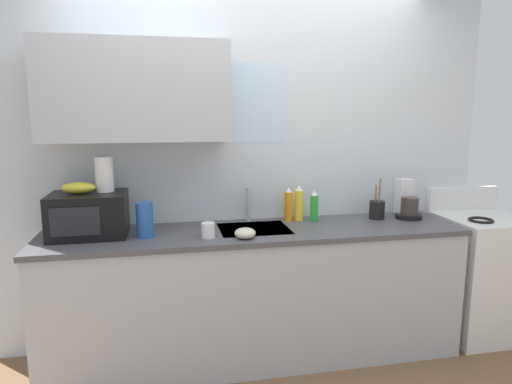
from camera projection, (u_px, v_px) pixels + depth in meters
The scene contains 15 objects.
kitchen_wall_assembly at pixel (226, 155), 3.15m from camera, with size 3.54×0.42×2.50m.
counter_unit at pixel (256, 293), 3.04m from camera, with size 2.77×0.63×0.90m.
sink_faucet at pixel (248, 204), 3.17m from camera, with size 0.03×0.03×0.24m, color #B2B5BA.
stove_range at pixel (480, 274), 3.38m from camera, with size 0.60×0.60×1.08m.
microwave at pixel (89, 215), 2.78m from camera, with size 0.46×0.35×0.27m.
banana_bunch at pixel (78, 188), 2.74m from camera, with size 0.20×0.11×0.07m, color gold.
paper_towel_roll at pixel (104, 174), 2.81m from camera, with size 0.11×0.11×0.22m, color white.
coffee_maker at pixel (407, 204), 3.28m from camera, with size 0.19×0.21×0.28m.
dish_soap_bottle_orange at pixel (288, 205), 3.17m from camera, with size 0.06×0.06×0.24m.
dish_soap_bottle_yellow at pixel (299, 204), 3.20m from camera, with size 0.06×0.06×0.25m.
dish_soap_bottle_green at pixel (314, 207), 3.18m from camera, with size 0.06×0.06×0.22m.
cereal_canister at pixel (145, 220), 2.76m from camera, with size 0.10×0.10×0.22m, color #2659A5.
mug_white at pixel (208, 230), 2.76m from camera, with size 0.08×0.08×0.10m, color white.
utensil_crock at pixel (377, 209), 3.25m from camera, with size 0.11×0.11×0.29m.
small_bowl at pixel (245, 233), 2.74m from camera, with size 0.13×0.13×0.07m, color beige.
Camera 1 is at (-0.57, -2.82, 1.66)m, focal length 31.52 mm.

